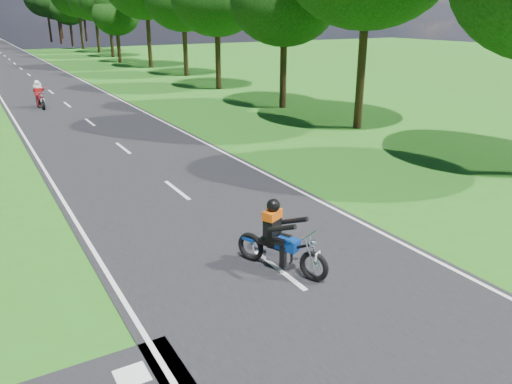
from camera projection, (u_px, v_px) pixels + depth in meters
ground at (337, 316)px, 9.27m from camera, size 160.00×160.00×0.00m
main_road at (21, 69)px, 49.95m from camera, size 7.00×140.00×0.02m
road_markings at (22, 70)px, 48.36m from camera, size 7.40×140.00×0.01m
rider_near_blue at (281, 236)px, 10.62m from camera, size 1.40×2.03×1.61m
rider_far_red at (39, 94)px, 29.10m from camera, size 0.72×1.94×1.59m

